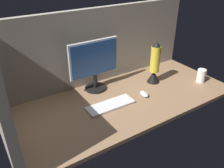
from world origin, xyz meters
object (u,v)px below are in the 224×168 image
object	(u,v)px
lava_lamp	(155,66)
monitor	(94,63)
mug_ceramic_white	(201,76)
keyboard	(110,105)
mouse	(144,94)

from	to	relation	value
lava_lamp	monitor	bearing A→B (deg)	160.68
mug_ceramic_white	keyboard	bearing A→B (deg)	173.35
monitor	keyboard	world-z (taller)	monitor
keyboard	mouse	xyz separation A→B (cm)	(31.04, -1.93, 0.70)
mouse	mug_ceramic_white	size ratio (longest dim) A/B	0.81
mouse	lava_lamp	xyz separation A→B (cm)	(22.33, 14.29, 13.97)
keyboard	mug_ceramic_white	bearing A→B (deg)	-5.75
mug_ceramic_white	lava_lamp	xyz separation A→B (cm)	(-35.80, 22.76, 9.72)
keyboard	lava_lamp	bearing A→B (deg)	13.93
lava_lamp	mug_ceramic_white	bearing A→B (deg)	-32.44
mouse	mug_ceramic_white	world-z (taller)	mug_ceramic_white
keyboard	mug_ceramic_white	xyz separation A→B (cm)	(89.17, -10.40, 4.95)
keyboard	mouse	size ratio (longest dim) A/B	3.85
mug_ceramic_white	mouse	bearing A→B (deg)	171.71
lava_lamp	keyboard	bearing A→B (deg)	-166.96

